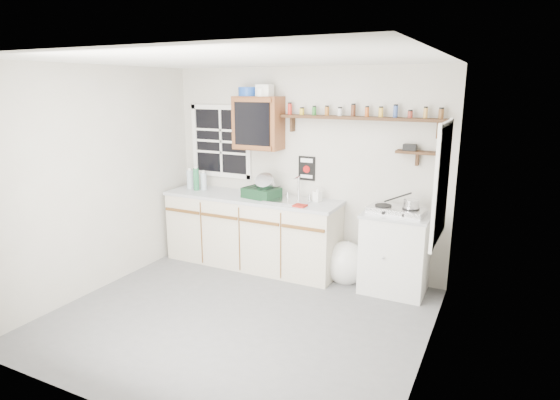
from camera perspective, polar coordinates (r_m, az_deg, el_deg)
The scene contains 18 objects.
room at distance 4.45m, azimuth -5.39°, elevation 0.38°, with size 3.64×3.24×2.54m.
main_cabinet at distance 6.03m, azimuth -3.48°, elevation -3.78°, with size 2.31×0.63×0.92m.
right_cabinet at distance 5.42m, azimuth 13.84°, elevation -6.25°, with size 0.73×0.57×0.91m.
sink at distance 5.67m, azimuth 1.19°, elevation 0.04°, with size 0.52×0.44×0.29m.
upper_cabinet at distance 5.87m, azimuth -2.67°, elevation 9.35°, with size 0.60×0.32×0.65m.
upper_cabinet_clutter at distance 5.88m, azimuth -3.06°, elevation 13.10°, with size 0.44×0.24×0.14m.
spice_shelf at distance 5.43m, azimuth 9.73°, elevation 9.92°, with size 1.91×0.18×0.35m.
secondary_shelf at distance 5.33m, azimuth 16.13°, elevation 5.69°, with size 0.45×0.16×0.24m.
warning_sign at distance 5.81m, azimuth 3.28°, elevation 3.87°, with size 0.22×0.02×0.30m.
window_back at distance 6.36m, azimuth -7.19°, elevation 7.10°, with size 0.93×0.03×0.98m.
window_right at distance 4.34m, azimuth 19.19°, elevation 2.02°, with size 0.03×0.78×1.08m.
water_bottles at distance 6.36m, azimuth -10.21°, elevation 2.48°, with size 0.28×0.16×0.32m.
dish_rack at distance 5.79m, azimuth -2.14°, elevation 1.25°, with size 0.47×0.38×0.31m.
soap_bottle at distance 5.61m, azimuth 4.59°, elevation 0.73°, with size 0.08×0.09×0.19m, color silver.
rag at distance 5.39m, azimuth 2.45°, elevation -0.69°, with size 0.14×0.12×0.02m, color maroon.
hotplate at distance 5.26m, azimuth 14.04°, elevation -1.25°, with size 0.63×0.37×0.09m.
saucepan at distance 5.22m, azimuth 15.65°, elevation -0.47°, with size 0.41×0.22×0.18m.
trash_bag at distance 5.66m, azimuth 8.03°, elevation -7.60°, with size 0.46×0.42×0.53m.
Camera 1 is at (2.29, -3.68, 2.28)m, focal length 30.00 mm.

